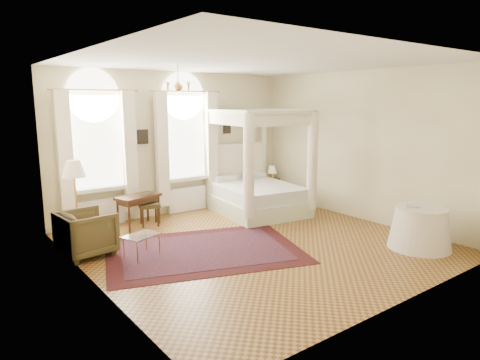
# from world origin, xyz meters

# --- Properties ---
(ground) EXTENTS (6.00, 6.00, 0.00)m
(ground) POSITION_xyz_m (0.00, 0.00, 0.00)
(ground) COLOR #9F672E
(ground) RESTS_ON ground
(room_walls) EXTENTS (6.00, 6.00, 6.00)m
(room_walls) POSITION_xyz_m (0.00, 0.00, 1.98)
(room_walls) COLOR #FAF3BE
(room_walls) RESTS_ON ground
(window_left) EXTENTS (1.62, 0.27, 3.29)m
(window_left) POSITION_xyz_m (-1.90, 2.87, 1.49)
(window_left) COLOR white
(window_left) RESTS_ON room_walls
(window_right) EXTENTS (1.62, 0.27, 3.29)m
(window_right) POSITION_xyz_m (0.20, 2.87, 1.49)
(window_right) COLOR white
(window_right) RESTS_ON room_walls
(chandelier) EXTENTS (0.51, 0.45, 0.50)m
(chandelier) POSITION_xyz_m (-0.90, 1.20, 2.91)
(chandelier) COLOR #B6843C
(chandelier) RESTS_ON room_walls
(wall_pictures) EXTENTS (2.54, 0.03, 0.39)m
(wall_pictures) POSITION_xyz_m (0.09, 2.97, 1.89)
(wall_pictures) COLOR black
(wall_pictures) RESTS_ON room_walls
(canopy_bed) EXTENTS (2.13, 2.49, 2.44)m
(canopy_bed) POSITION_xyz_m (1.48, 1.79, 0.56)
(canopy_bed) COLOR beige
(canopy_bed) RESTS_ON ground
(nightstand) EXTENTS (0.39, 0.36, 0.55)m
(nightstand) POSITION_xyz_m (2.70, 2.70, 0.28)
(nightstand) COLOR #351C0E
(nightstand) RESTS_ON ground
(nightstand_lamp) EXTENTS (0.25, 0.25, 0.36)m
(nightstand_lamp) POSITION_xyz_m (2.68, 2.62, 0.79)
(nightstand_lamp) COLOR #B6843C
(nightstand_lamp) RESTS_ON nightstand
(writing_desk) EXTENTS (1.01, 0.71, 0.68)m
(writing_desk) POSITION_xyz_m (-1.28, 2.36, 0.58)
(writing_desk) COLOR #351C0E
(writing_desk) RESTS_ON ground
(laptop) EXTENTS (0.37, 0.27, 0.03)m
(laptop) POSITION_xyz_m (-1.15, 2.32, 0.70)
(laptop) COLOR black
(laptop) RESTS_ON writing_desk
(stool) EXTENTS (0.53, 0.53, 0.49)m
(stool) POSITION_xyz_m (-1.05, 2.34, 0.41)
(stool) COLOR #3E331A
(stool) RESTS_ON ground
(armchair) EXTENTS (0.94, 0.92, 0.79)m
(armchair) POSITION_xyz_m (-2.70, 1.31, 0.39)
(armchair) COLOR #483C1F
(armchair) RESTS_ON ground
(coffee_table) EXTENTS (0.68, 0.57, 0.40)m
(coffee_table) POSITION_xyz_m (-1.99, 0.64, 0.36)
(coffee_table) COLOR white
(coffee_table) RESTS_ON ground
(floor_lamp) EXTENTS (0.41, 0.41, 1.60)m
(floor_lamp) POSITION_xyz_m (-2.70, 1.82, 1.37)
(floor_lamp) COLOR #B6843C
(floor_lamp) RESTS_ON ground
(oriental_rug) EXTENTS (3.98, 3.39, 0.01)m
(oriental_rug) POSITION_xyz_m (-0.98, 0.27, 0.01)
(oriental_rug) COLOR #3D0E11
(oriental_rug) RESTS_ON ground
(side_table) EXTENTS (1.11, 1.11, 0.76)m
(side_table) POSITION_xyz_m (2.23, -1.96, 0.37)
(side_table) COLOR white
(side_table) RESTS_ON ground
(book) EXTENTS (0.28, 0.30, 0.02)m
(book) POSITION_xyz_m (2.09, -1.88, 0.77)
(book) COLOR black
(book) RESTS_ON side_table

